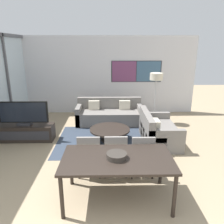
# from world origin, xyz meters

# --- Properties ---
(wall_back) EXTENTS (6.72, 0.09, 2.80)m
(wall_back) POSITION_xyz_m (0.05, 6.08, 1.41)
(wall_back) COLOR silver
(wall_back) RESTS_ON ground_plane
(area_rug) EXTENTS (2.80, 2.11, 0.01)m
(area_rug) POSITION_xyz_m (0.19, 3.42, 0.00)
(area_rug) COLOR #333D4C
(area_rug) RESTS_ON ground_plane
(tv_console) EXTENTS (1.49, 0.46, 0.43)m
(tv_console) POSITION_xyz_m (-2.07, 3.51, 0.22)
(tv_console) COLOR black
(tv_console) RESTS_ON ground_plane
(television) EXTENTS (1.29, 0.20, 0.64)m
(television) POSITION_xyz_m (-2.07, 3.51, 0.76)
(television) COLOR #2D2D33
(television) RESTS_ON tv_console
(sofa_main) EXTENTS (2.12, 0.87, 0.80)m
(sofa_main) POSITION_xyz_m (0.19, 4.89, 0.27)
(sofa_main) COLOR slate
(sofa_main) RESTS_ON ground_plane
(sofa_side) EXTENTS (0.87, 1.51, 0.80)m
(sofa_side) POSITION_xyz_m (1.43, 3.35, 0.27)
(sofa_side) COLOR slate
(sofa_side) RESTS_ON ground_plane
(coffee_table) EXTENTS (1.06, 1.06, 0.34)m
(coffee_table) POSITION_xyz_m (0.19, 3.42, 0.26)
(coffee_table) COLOR black
(coffee_table) RESTS_ON ground_plane
(dining_table) EXTENTS (1.76, 0.96, 0.76)m
(dining_table) POSITION_xyz_m (0.29, 1.09, 0.69)
(dining_table) COLOR black
(dining_table) RESTS_ON ground_plane
(dining_chair_left) EXTENTS (0.46, 0.46, 0.86)m
(dining_chair_left) POSITION_xyz_m (-0.22, 1.81, 0.50)
(dining_chair_left) COLOR gray
(dining_chair_left) RESTS_ON ground_plane
(dining_chair_centre) EXTENTS (0.46, 0.46, 0.86)m
(dining_chair_centre) POSITION_xyz_m (0.29, 1.82, 0.50)
(dining_chair_centre) COLOR gray
(dining_chair_centre) RESTS_ON ground_plane
(dining_chair_right) EXTENTS (0.46, 0.46, 0.86)m
(dining_chair_right) POSITION_xyz_m (0.79, 1.78, 0.50)
(dining_chair_right) COLOR gray
(dining_chair_right) RESTS_ON ground_plane
(fruit_bowl) EXTENTS (0.32, 0.32, 0.09)m
(fruit_bowl) POSITION_xyz_m (0.28, 1.08, 0.81)
(fruit_bowl) COLOR #332D28
(fruit_bowl) RESTS_ON dining_table
(floor_lamp) EXTENTS (0.41, 0.41, 1.63)m
(floor_lamp) POSITION_xyz_m (1.68, 4.88, 1.43)
(floor_lamp) COLOR #2D2D33
(floor_lamp) RESTS_ON ground_plane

